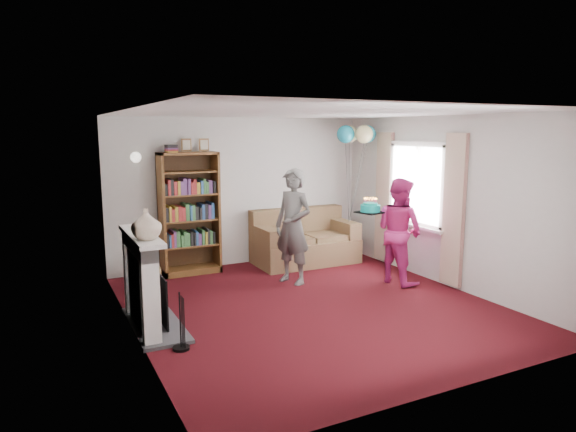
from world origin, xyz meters
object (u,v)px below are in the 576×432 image
sofa (304,243)px  bookcase (189,214)px  birthday_cake (370,208)px  person_magenta (399,231)px  person_striped (293,226)px

sofa → bookcase: bearing=173.8°
sofa → birthday_cake: size_ratio=5.00×
person_magenta → birthday_cake: 0.57m
bookcase → person_striped: 1.76m
bookcase → person_striped: size_ratio=1.25×
person_magenta → person_striped: bearing=54.8°
person_magenta → sofa: bearing=12.9°
bookcase → birthday_cake: bearing=-38.4°
sofa → person_magenta: person_magenta is taller
sofa → person_striped: bearing=-125.1°
birthday_cake → person_magenta: bearing=-21.1°
person_striped → person_magenta: size_ratio=1.09×
bookcase → sofa: bearing=-6.7°
bookcase → person_striped: bookcase is taller
sofa → birthday_cake: (0.28, -1.55, 0.80)m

